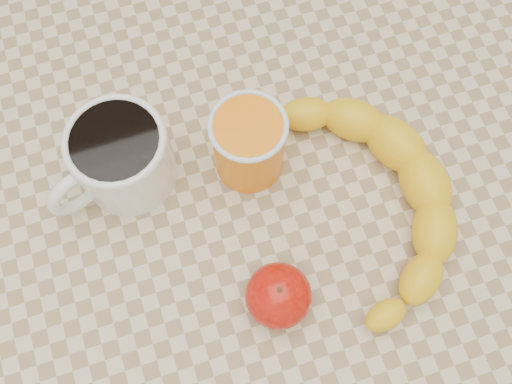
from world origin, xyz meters
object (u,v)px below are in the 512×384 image
object	(u,v)px
coffee_mug	(120,157)
apple	(278,296)
table	(256,222)
banana	(363,198)
orange_juice_glass	(249,144)

from	to	relation	value
coffee_mug	apple	bearing A→B (deg)	-59.16
table	banana	world-z (taller)	banana
table	orange_juice_glass	world-z (taller)	orange_juice_glass
table	banana	bearing A→B (deg)	-22.63
coffee_mug	banana	bearing A→B (deg)	-26.64
table	apple	size ratio (longest dim) A/B	9.47
coffee_mug	apple	distance (m)	0.22
apple	orange_juice_glass	bearing A→B (deg)	82.38
coffee_mug	apple	xyz separation A→B (m)	(0.11, -0.18, -0.02)
table	banana	xyz separation A→B (m)	(0.10, -0.04, 0.11)
coffee_mug	orange_juice_glass	bearing A→B (deg)	-12.22
table	coffee_mug	bearing A→B (deg)	150.21
orange_juice_glass	coffee_mug	bearing A→B (deg)	167.78
coffee_mug	apple	size ratio (longest dim) A/B	1.83
orange_juice_glass	apple	bearing A→B (deg)	-97.62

